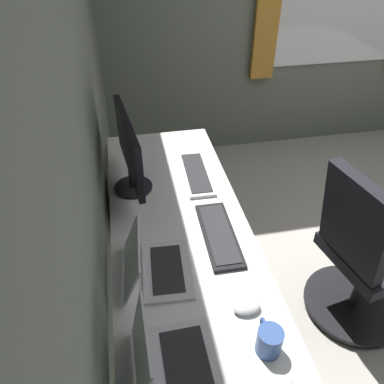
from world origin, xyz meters
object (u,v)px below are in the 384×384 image
drawer_pedestal (167,234)px  monitor_primary (129,149)px  keyboard_spare (196,174)px  coffee_mug (269,340)px  keyboard_main (219,234)px  office_chair (362,258)px  laptop_leftmost (153,265)px  mouse_spare (247,307)px  laptop_left (169,357)px

drawer_pedestal → monitor_primary: 0.64m
keyboard_spare → coffee_mug: bearing=-178.3°
keyboard_main → office_chair: (-0.03, -0.77, -0.28)m
keyboard_main → monitor_primary: bearing=39.0°
laptop_leftmost → drawer_pedestal: bearing=-11.3°
monitor_primary → drawer_pedestal: bearing=-82.8°
keyboard_spare → office_chair: 0.98m
laptop_leftmost → mouse_spare: bearing=-127.5°
office_chair → laptop_leftmost: bearing=96.5°
laptop_left → keyboard_spare: 1.08m
laptop_left → coffee_mug: 0.33m
laptop_leftmost → keyboard_main: (0.16, -0.31, -0.04)m
office_chair → keyboard_spare: bearing=56.1°
coffee_mug → keyboard_spare: bearing=1.7°
keyboard_spare → office_chair: office_chair is taller
drawer_pedestal → monitor_primary: monitor_primary is taller
keyboard_spare → mouse_spare: mouse_spare is taller
keyboard_main → mouse_spare: bearing=-179.4°
coffee_mug → office_chair: size_ratio=0.13×
laptop_left → keyboard_main: 0.63m
drawer_pedestal → laptop_left: laptop_left is taller
drawer_pedestal → office_chair: office_chair is taller
laptop_leftmost → office_chair: office_chair is taller
mouse_spare → coffee_mug: (-0.16, -0.02, 0.03)m
laptop_left → keyboard_main: size_ratio=0.68×
laptop_leftmost → coffee_mug: (-0.40, -0.34, 0.00)m
laptop_left → keyboard_spare: (1.04, -0.30, -0.04)m
laptop_left → monitor_primary: bearing=2.6°
laptop_left → coffee_mug: laptop_left is taller
laptop_left → office_chair: size_ratio=0.29×
laptop_leftmost → coffee_mug: 0.52m
laptop_leftmost → mouse_spare: size_ratio=3.16×
monitor_primary → mouse_spare: monitor_primary is taller
keyboard_main → keyboard_spare: 0.49m
office_chair → keyboard_main: bearing=87.4°
laptop_leftmost → coffee_mug: size_ratio=2.61×
mouse_spare → monitor_primary: bearing=23.1°
laptop_left → mouse_spare: 0.35m
keyboard_main → keyboard_spare: bearing=0.5°
laptop_left → office_chair: office_chair is taller
drawer_pedestal → keyboard_spare: size_ratio=1.64×
mouse_spare → coffee_mug: bearing=-172.0°
monitor_primary → coffee_mug: size_ratio=4.48×
laptop_left → keyboard_spare: size_ratio=0.67×
monitor_primary → laptop_left: 1.00m
laptop_left → keyboard_spare: bearing=-16.1°
mouse_spare → drawer_pedestal: bearing=12.7°
monitor_primary → mouse_spare: size_ratio=5.43×
monitor_primary → laptop_leftmost: 0.62m
keyboard_spare → laptop_left: bearing=163.9°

